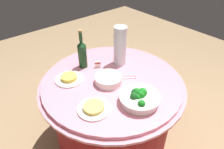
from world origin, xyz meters
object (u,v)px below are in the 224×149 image
at_px(wine_bottle, 82,53).
at_px(decorative_fruit_vase, 120,48).
at_px(plate_stack, 108,79).
at_px(food_plate_fried_egg, 69,78).
at_px(broccoli_bowl, 139,98).
at_px(serving_tongs, 127,77).
at_px(food_plate_noodles, 94,108).
at_px(label_placard_front, 98,64).

height_order(wine_bottle, decorative_fruit_vase, decorative_fruit_vase).
distance_m(plate_stack, decorative_fruit_vase, 0.32).
relative_size(plate_stack, food_plate_fried_egg, 0.95).
bearing_deg(decorative_fruit_vase, plate_stack, 31.05).
xyz_separation_m(broccoli_bowl, serving_tongs, (-0.14, -0.26, -0.04)).
bearing_deg(wine_bottle, food_plate_noodles, 63.50).
xyz_separation_m(broccoli_bowl, wine_bottle, (0.04, -0.62, 0.09)).
height_order(broccoli_bowl, food_plate_noodles, broccoli_bowl).
distance_m(plate_stack, food_plate_fried_egg, 0.31).
relative_size(serving_tongs, food_plate_noodles, 0.71).
bearing_deg(plate_stack, label_placard_front, -106.15).
distance_m(decorative_fruit_vase, food_plate_noodles, 0.62).
bearing_deg(serving_tongs, food_plate_fried_egg, -36.37).
xyz_separation_m(food_plate_noodles, food_plate_fried_egg, (-0.04, -0.39, 0.00)).
height_order(food_plate_fried_egg, label_placard_front, label_placard_front).
relative_size(wine_bottle, food_plate_noodles, 1.53).
bearing_deg(wine_bottle, label_placard_front, 132.08).
relative_size(broccoli_bowl, decorative_fruit_vase, 0.82).
relative_size(decorative_fruit_vase, food_plate_fried_egg, 1.55).
bearing_deg(plate_stack, food_plate_noodles, 31.83).
height_order(plate_stack, decorative_fruit_vase, decorative_fruit_vase).
height_order(serving_tongs, food_plate_noodles, food_plate_noodles).
bearing_deg(serving_tongs, label_placard_front, -71.39).
distance_m(food_plate_noodles, label_placard_front, 0.50).
relative_size(serving_tongs, label_placard_front, 2.82).
height_order(decorative_fruit_vase, food_plate_noodles, decorative_fruit_vase).
xyz_separation_m(wine_bottle, decorative_fruit_vase, (-0.28, 0.16, 0.02)).
bearing_deg(broccoli_bowl, decorative_fruit_vase, -117.26).
xyz_separation_m(food_plate_noodles, label_placard_front, (-0.32, -0.38, 0.02)).
bearing_deg(label_placard_front, wine_bottle, -47.92).
bearing_deg(food_plate_noodles, decorative_fruit_vase, -148.56).
bearing_deg(broccoli_bowl, label_placard_front, -94.96).
bearing_deg(decorative_fruit_vase, food_plate_noodles, 31.44).
bearing_deg(broccoli_bowl, food_plate_fried_egg, -66.43).
relative_size(broccoli_bowl, food_plate_noodles, 1.27).
bearing_deg(food_plate_noodles, food_plate_fried_egg, -96.48).
bearing_deg(decorative_fruit_vase, label_placard_front, -19.71).
distance_m(wine_bottle, decorative_fruit_vase, 0.32).
bearing_deg(serving_tongs, broccoli_bowl, 62.61).
bearing_deg(decorative_fruit_vase, food_plate_fried_egg, -8.83).
bearing_deg(plate_stack, wine_bottle, -86.31).
xyz_separation_m(broccoli_bowl, decorative_fruit_vase, (-0.24, -0.46, 0.11)).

